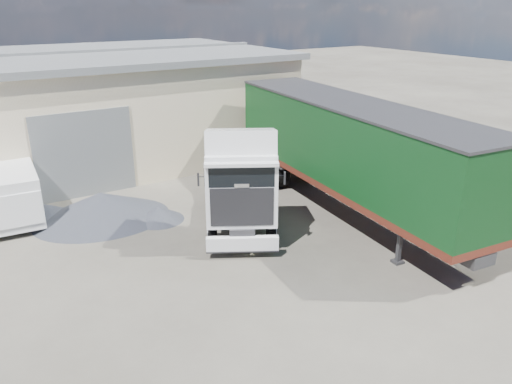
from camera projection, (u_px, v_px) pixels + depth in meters
ground at (253, 290)px, 14.24m from camera, size 120.00×120.00×0.00m
brick_boundary_wall at (390, 143)px, 24.22m from camera, size 0.35×26.00×2.50m
tractor_unit at (241, 187)px, 17.21m from camera, size 4.85×6.23×4.03m
box_trailer at (349, 146)px, 18.68m from camera, size 4.02×13.11×4.29m
panel_van at (7, 191)px, 18.68m from camera, size 2.33×5.07×2.03m
gravel_heap at (99, 207)px, 18.71m from camera, size 5.88×5.51×1.05m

